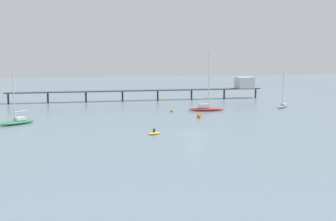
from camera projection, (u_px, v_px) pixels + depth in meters
name	position (u px, v px, depth m)	size (l,w,h in m)	color
ground_plane	(194.00, 133.00, 70.16)	(400.00, 400.00, 0.00)	slate
pier	(196.00, 86.00, 125.46)	(74.45, 4.81, 6.47)	#4C4C51
sailboat_gray	(283.00, 105.00, 105.90)	(5.53, 5.26, 8.80)	gray
sailboat_green	(17.00, 121.00, 79.54)	(7.08, 5.96, 10.08)	#287F4C
sailboat_red	(206.00, 107.00, 98.98)	(8.80, 2.80, 13.70)	red
dinghy_yellow	(154.00, 133.00, 69.34)	(2.55, 2.02, 1.14)	yellow
mooring_buoy_far	(200.00, 114.00, 91.19)	(0.68, 0.68, 0.68)	orange
mooring_buoy_near	(199.00, 116.00, 87.69)	(0.89, 0.89, 0.89)	orange
mooring_buoy_outer	(172.00, 111.00, 96.82)	(0.65, 0.65, 0.65)	orange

